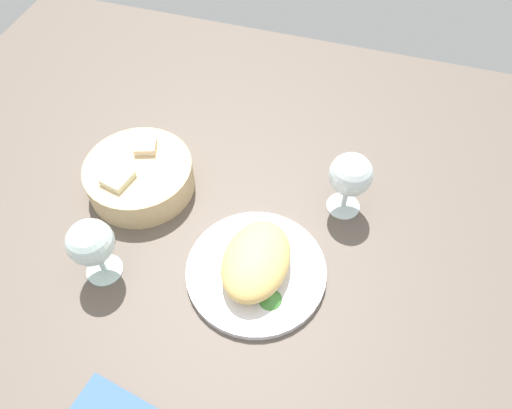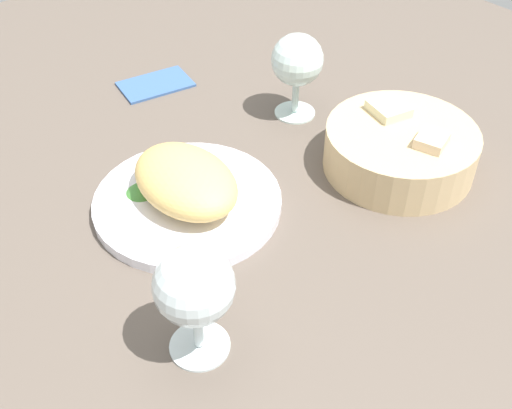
% 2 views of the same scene
% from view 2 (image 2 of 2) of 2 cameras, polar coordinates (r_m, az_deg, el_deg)
% --- Properties ---
extents(ground_plane, '(1.40, 1.40, 0.02)m').
position_cam_2_polar(ground_plane, '(0.86, -1.62, 3.50)').
color(ground_plane, brown).
extents(plate, '(0.23, 0.23, 0.01)m').
position_cam_2_polar(plate, '(0.78, -6.24, 0.20)').
color(plate, white).
rests_on(plate, ground_plane).
extents(omelette, '(0.16, 0.11, 0.06)m').
position_cam_2_polar(omelette, '(0.75, -6.43, 2.19)').
color(omelette, '#E4BB69').
rests_on(omelette, plate).
extents(lettuce_garnish, '(0.04, 0.04, 0.02)m').
position_cam_2_polar(lettuce_garnish, '(0.78, -10.48, 1.60)').
color(lettuce_garnish, '#458939').
rests_on(lettuce_garnish, plate).
extents(bread_basket, '(0.20, 0.20, 0.07)m').
position_cam_2_polar(bread_basket, '(0.84, 12.98, 5.03)').
color(bread_basket, '#D1B381').
rests_on(bread_basket, ground_plane).
extents(wine_glass_near, '(0.08, 0.08, 0.13)m').
position_cam_2_polar(wine_glass_near, '(0.57, -5.65, -7.68)').
color(wine_glass_near, silver).
rests_on(wine_glass_near, ground_plane).
extents(wine_glass_far, '(0.07, 0.07, 0.13)m').
position_cam_2_polar(wine_glass_far, '(0.90, 3.77, 12.74)').
color(wine_glass_far, silver).
rests_on(wine_glass_far, ground_plane).
extents(folded_napkin, '(0.09, 0.12, 0.01)m').
position_cam_2_polar(folded_napkin, '(1.02, -9.15, 10.85)').
color(folded_napkin, '#3B609B').
rests_on(folded_napkin, ground_plane).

